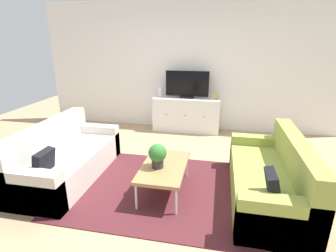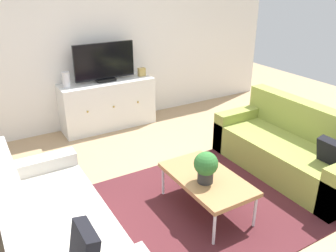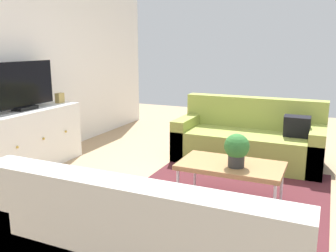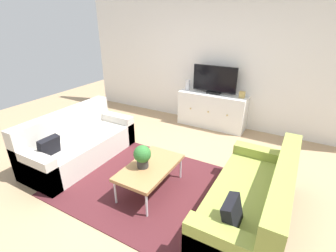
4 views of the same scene
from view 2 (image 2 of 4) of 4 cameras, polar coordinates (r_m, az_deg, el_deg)
ground_plane at (r=3.77m, az=3.25°, el=-12.15°), size 10.00×10.00×0.00m
wall_back at (r=5.43m, az=-11.97°, el=14.11°), size 6.40×0.12×2.70m
area_rug at (r=3.67m, az=4.59°, el=-13.24°), size 2.50×1.90×0.01m
couch_left_side at (r=3.11m, az=-18.99°, el=-16.37°), size 0.81×1.82×0.81m
couch_right_side at (r=4.43m, az=19.78°, el=-3.73°), size 0.81×1.82×0.81m
coffee_table at (r=3.47m, az=6.34°, el=-8.67°), size 0.55×0.97×0.39m
potted_plant at (r=3.28m, az=6.21°, el=-6.51°), size 0.23×0.23×0.31m
tv_console at (r=5.43m, az=-9.78°, el=3.50°), size 1.42×0.47×0.73m
flat_screen_tv at (r=5.26m, az=-10.35°, el=10.19°), size 0.91×0.16×0.57m
glass_vase at (r=5.12m, az=-16.34°, el=7.26°), size 0.11×0.11×0.22m
mantel_clock at (r=5.52m, az=-4.34°, el=8.82°), size 0.11×0.07×0.13m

